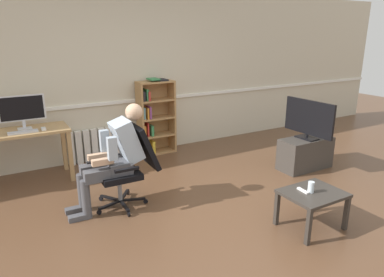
{
  "coord_description": "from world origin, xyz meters",
  "views": [
    {
      "loc": [
        -1.99,
        -2.88,
        2.01
      ],
      "look_at": [
        0.15,
        0.85,
        0.7
      ],
      "focal_mm": 32.56,
      "sensor_mm": 36.0,
      "label": 1
    }
  ],
  "objects_px": {
    "radiator": "(95,145)",
    "drinking_glass": "(311,187)",
    "bookshelf": "(154,118)",
    "imac_monitor": "(22,109)",
    "keyboard": "(23,132)",
    "spare_remote": "(303,191)",
    "office_chair": "(130,163)",
    "person_seated": "(114,155)",
    "tv_screen": "(309,119)",
    "computer_mouse": "(43,129)",
    "coffee_table": "(313,197)",
    "tv_stand": "(305,153)",
    "computer_desk": "(22,139)"
  },
  "relations": [
    {
      "from": "radiator",
      "to": "drinking_glass",
      "type": "height_order",
      "value": "radiator"
    },
    {
      "from": "bookshelf",
      "to": "drinking_glass",
      "type": "distance_m",
      "value": 3.1
    },
    {
      "from": "drinking_glass",
      "to": "imac_monitor",
      "type": "bearing_deg",
      "value": 130.46
    },
    {
      "from": "keyboard",
      "to": "bookshelf",
      "type": "distance_m",
      "value": 2.1
    },
    {
      "from": "radiator",
      "to": "spare_remote",
      "type": "height_order",
      "value": "radiator"
    },
    {
      "from": "drinking_glass",
      "to": "keyboard",
      "type": "bearing_deg",
      "value": 133.17
    },
    {
      "from": "keyboard",
      "to": "office_chair",
      "type": "height_order",
      "value": "office_chair"
    },
    {
      "from": "person_seated",
      "to": "tv_screen",
      "type": "xyz_separation_m",
      "value": [
        2.9,
        -0.23,
        0.13
      ]
    },
    {
      "from": "keyboard",
      "to": "drinking_glass",
      "type": "bearing_deg",
      "value": -46.83
    },
    {
      "from": "bookshelf",
      "to": "spare_remote",
      "type": "relative_size",
      "value": 8.63
    },
    {
      "from": "radiator",
      "to": "tv_screen",
      "type": "xyz_separation_m",
      "value": [
        2.72,
        -1.92,
        0.52
      ]
    },
    {
      "from": "radiator",
      "to": "drinking_glass",
      "type": "xyz_separation_m",
      "value": [
        1.43,
        -3.16,
        0.2
      ]
    },
    {
      "from": "computer_mouse",
      "to": "bookshelf",
      "type": "relative_size",
      "value": 0.08
    },
    {
      "from": "tv_screen",
      "to": "spare_remote",
      "type": "distance_m",
      "value": 1.82
    },
    {
      "from": "computer_mouse",
      "to": "tv_screen",
      "type": "height_order",
      "value": "tv_screen"
    },
    {
      "from": "spare_remote",
      "to": "coffee_table",
      "type": "bearing_deg",
      "value": -32.0
    },
    {
      "from": "tv_stand",
      "to": "office_chair",
      "type": "bearing_deg",
      "value": 175.16
    },
    {
      "from": "computer_desk",
      "to": "coffee_table",
      "type": "distance_m",
      "value": 3.76
    },
    {
      "from": "bookshelf",
      "to": "radiator",
      "type": "relative_size",
      "value": 1.54
    },
    {
      "from": "computer_desk",
      "to": "coffee_table",
      "type": "bearing_deg",
      "value": -47.8
    },
    {
      "from": "imac_monitor",
      "to": "person_seated",
      "type": "distance_m",
      "value": 1.64
    },
    {
      "from": "office_chair",
      "to": "person_seated",
      "type": "relative_size",
      "value": 0.79
    },
    {
      "from": "coffee_table",
      "to": "bookshelf",
      "type": "bearing_deg",
      "value": 98.46
    },
    {
      "from": "bookshelf",
      "to": "coffee_table",
      "type": "bearing_deg",
      "value": -81.54
    },
    {
      "from": "bookshelf",
      "to": "person_seated",
      "type": "xyz_separation_m",
      "value": [
        -1.2,
        -1.59,
        0.04
      ]
    },
    {
      "from": "radiator",
      "to": "tv_stand",
      "type": "distance_m",
      "value": 3.33
    },
    {
      "from": "tv_stand",
      "to": "drinking_glass",
      "type": "height_order",
      "value": "drinking_glass"
    },
    {
      "from": "tv_stand",
      "to": "radiator",
      "type": "bearing_deg",
      "value": 144.69
    },
    {
      "from": "person_seated",
      "to": "drinking_glass",
      "type": "relative_size",
      "value": 10.37
    },
    {
      "from": "drinking_glass",
      "to": "tv_stand",
      "type": "bearing_deg",
      "value": 44.09
    },
    {
      "from": "imac_monitor",
      "to": "computer_mouse",
      "type": "distance_m",
      "value": 0.39
    },
    {
      "from": "coffee_table",
      "to": "drinking_glass",
      "type": "distance_m",
      "value": 0.13
    },
    {
      "from": "bookshelf",
      "to": "spare_remote",
      "type": "xyz_separation_m",
      "value": [
        0.37,
        -3.01,
        -0.19
      ]
    },
    {
      "from": "drinking_glass",
      "to": "spare_remote",
      "type": "bearing_deg",
      "value": 132.86
    },
    {
      "from": "keyboard",
      "to": "office_chair",
      "type": "relative_size",
      "value": 0.37
    },
    {
      "from": "keyboard",
      "to": "bookshelf",
      "type": "bearing_deg",
      "value": 11.92
    },
    {
      "from": "bookshelf",
      "to": "tv_screen",
      "type": "xyz_separation_m",
      "value": [
        1.71,
        -1.82,
        0.17
      ]
    },
    {
      "from": "bookshelf",
      "to": "person_seated",
      "type": "distance_m",
      "value": 1.99
    },
    {
      "from": "imac_monitor",
      "to": "coffee_table",
      "type": "bearing_deg",
      "value": -49.24
    },
    {
      "from": "bookshelf",
      "to": "computer_desk",
      "type": "bearing_deg",
      "value": -171.96
    },
    {
      "from": "computer_desk",
      "to": "keyboard",
      "type": "height_order",
      "value": "keyboard"
    },
    {
      "from": "coffee_table",
      "to": "tv_stand",
      "type": "bearing_deg",
      "value": 45.0
    },
    {
      "from": "radiator",
      "to": "coffee_table",
      "type": "distance_m",
      "value": 3.49
    },
    {
      "from": "spare_remote",
      "to": "bookshelf",
      "type": "bearing_deg",
      "value": 101.93
    },
    {
      "from": "computer_mouse",
      "to": "spare_remote",
      "type": "relative_size",
      "value": 0.67
    },
    {
      "from": "keyboard",
      "to": "radiator",
      "type": "bearing_deg",
      "value": 27.13
    },
    {
      "from": "computer_desk",
      "to": "radiator",
      "type": "height_order",
      "value": "computer_desk"
    },
    {
      "from": "computer_mouse",
      "to": "office_chair",
      "type": "height_order",
      "value": "office_chair"
    },
    {
      "from": "computer_desk",
      "to": "keyboard",
      "type": "distance_m",
      "value": 0.19
    },
    {
      "from": "imac_monitor",
      "to": "bookshelf",
      "type": "xyz_separation_m",
      "value": [
        2.01,
        0.21,
        -0.41
      ]
    }
  ]
}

